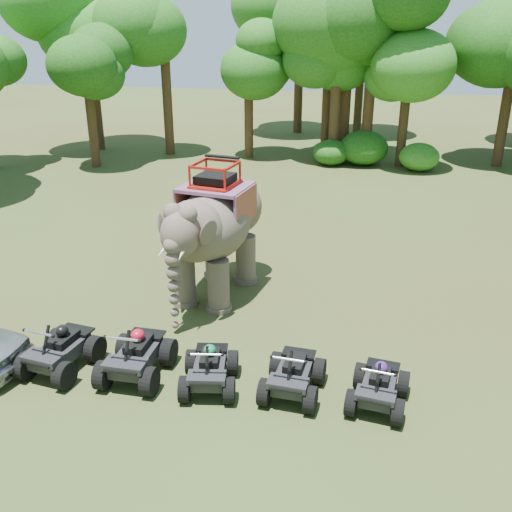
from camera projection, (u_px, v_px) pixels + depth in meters
The scene contains 20 objects.
ground at pixel (247, 342), 14.58m from camera, with size 110.00×110.00×0.00m, color #47381E.
elephant at pixel (215, 229), 16.46m from camera, with size 2.12×4.82×4.04m, color brown, non-canonical shape.
atv_0 at pixel (59, 344), 13.21m from camera, with size 1.32×1.81×1.34m, color black, non-canonical shape.
atv_1 at pixel (136, 350), 12.95m from camera, with size 1.36×1.86×1.38m, color black, non-canonical shape.
atv_2 at pixel (209, 363), 12.59m from camera, with size 1.19×1.64×1.21m, color black, non-canonical shape.
atv_3 at pixel (293, 369), 12.37m from camera, with size 1.23×1.68×1.25m, color black, non-canonical shape.
atv_4 at pixel (379, 381), 12.01m from camera, with size 1.17×1.61×1.19m, color black, non-canonical shape.
tree_0 at pixel (327, 96), 32.52m from camera, with size 4.98×4.98×7.12m, color #195114, non-canonical shape.
tree_1 at pixel (406, 99), 30.71m from camera, with size 5.11×5.11×7.29m, color #195114, non-canonical shape.
tree_2 at pixel (509, 85), 30.32m from camera, with size 6.11×6.11×8.72m, color #195114, non-canonical shape.
tree_24 at pixel (90, 104), 30.60m from camera, with size 4.75×4.75×6.79m, color #195114, non-canonical shape.
tree_25 at pixel (166, 81), 33.29m from camera, with size 5.98×5.98×8.55m, color #195114, non-canonical shape.
tree_26 at pixel (249, 95), 32.70m from camera, with size 5.02×5.02×7.17m, color #195114, non-canonical shape.
tree_30 at pixel (299, 57), 39.53m from camera, with size 7.28×7.28×10.40m, color #195114, non-canonical shape.
tree_31 at pixel (327, 94), 33.67m from camera, with size 4.96×4.96×7.09m, color #195114, non-canonical shape.
tree_32 at pixel (93, 72), 34.33m from camera, with size 6.56×6.56×9.37m, color #195114, non-canonical shape.
tree_34 at pixel (336, 85), 30.98m from camera, with size 6.01×6.01×8.58m, color #195114, non-canonical shape.
tree_36 at pixel (371, 73), 30.65m from camera, with size 6.95×6.95×9.92m, color #195114, non-canonical shape.
tree_37 at pixel (347, 72), 31.49m from camera, with size 6.90×6.90×9.85m, color #195114, non-canonical shape.
tree_38 at pixel (361, 69), 39.33m from camera, with size 6.23×6.23×8.89m, color #195114, non-canonical shape.
Camera 1 is at (2.77, -12.30, 7.65)m, focal length 40.00 mm.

